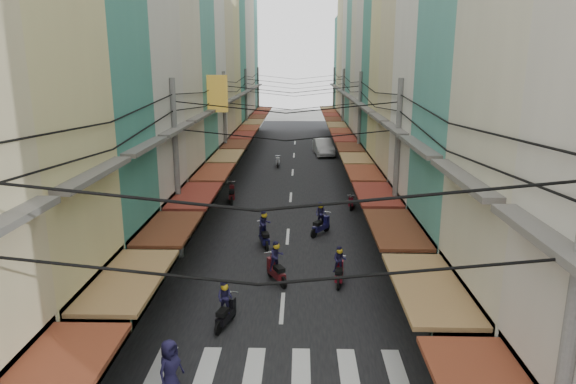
% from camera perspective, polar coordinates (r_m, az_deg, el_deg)
% --- Properties ---
extents(ground, '(160.00, 160.00, 0.00)m').
position_cam_1_polar(ground, '(21.29, -0.45, -10.33)').
color(ground, '#62625D').
rests_on(ground, ground).
extents(road, '(10.00, 80.00, 0.02)m').
position_cam_1_polar(road, '(40.33, 0.47, 1.59)').
color(road, black).
rests_on(road, ground).
extents(sidewalk_left, '(3.00, 80.00, 0.06)m').
position_cam_1_polar(sidewalk_left, '(40.95, -8.66, 1.64)').
color(sidewalk_left, gray).
rests_on(sidewalk_left, ground).
extents(sidewalk_right, '(3.00, 80.00, 0.06)m').
position_cam_1_polar(sidewalk_right, '(40.75, 9.65, 1.54)').
color(sidewalk_right, gray).
rests_on(sidewalk_right, ground).
extents(crosswalk, '(7.55, 2.40, 0.01)m').
position_cam_1_polar(crosswalk, '(16.02, -1.19, -19.21)').
color(crosswalk, silver).
rests_on(crosswalk, ground).
extents(building_row_left, '(7.80, 67.67, 23.70)m').
position_cam_1_polar(building_row_left, '(36.93, -12.44, 15.37)').
color(building_row_left, silver).
rests_on(building_row_left, ground).
extents(building_row_right, '(7.80, 68.98, 22.59)m').
position_cam_1_polar(building_row_right, '(36.53, 13.35, 14.76)').
color(building_row_right, '#3A8171').
rests_on(building_row_right, ground).
extents(utility_poles, '(10.20, 66.13, 8.20)m').
position_cam_1_polar(utility_poles, '(34.44, 0.35, 10.48)').
color(utility_poles, slate).
rests_on(utility_poles, ground).
extents(white_car, '(5.73, 2.68, 1.96)m').
position_cam_1_polar(white_car, '(50.51, 3.94, 4.12)').
color(white_car, '#BCBCC1').
rests_on(white_car, ground).
extents(bicycle, '(1.83, 1.20, 1.18)m').
position_cam_1_polar(bicycle, '(23.64, 15.85, -8.32)').
color(bicycle, black).
rests_on(bicycle, ground).
extents(moving_scooters, '(7.94, 29.57, 1.82)m').
position_cam_1_polar(moving_scooters, '(26.02, -0.54, -4.44)').
color(moving_scooters, black).
rests_on(moving_scooters, ground).
extents(parked_scooters, '(12.67, 12.72, 1.00)m').
position_cam_1_polar(parked_scooters, '(17.93, 13.18, -14.08)').
color(parked_scooters, black).
rests_on(parked_scooters, ground).
extents(pedestrians, '(12.10, 21.31, 2.18)m').
position_cam_1_polar(pedestrians, '(23.11, -10.84, -5.82)').
color(pedestrians, '#271F29').
rests_on(pedestrians, ground).
extents(market_umbrella, '(2.56, 2.56, 2.70)m').
position_cam_1_polar(market_umbrella, '(16.19, 22.36, -10.46)').
color(market_umbrella, '#B2B2B7').
rests_on(market_umbrella, ground).
extents(traffic_sign, '(0.10, 0.67, 3.08)m').
position_cam_1_polar(traffic_sign, '(18.33, 18.04, -7.58)').
color(traffic_sign, slate).
rests_on(traffic_sign, ground).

